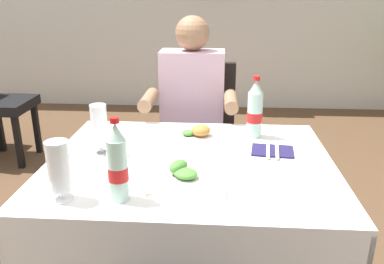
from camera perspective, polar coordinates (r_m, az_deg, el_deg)
main_dining_table at (r=1.64m, az=-0.24°, el=-9.52°), size 1.11×0.91×0.76m
chair_far_diner_seat at (r=2.42m, az=1.19°, el=-0.36°), size 0.44×0.50×0.97m
seated_diner_far at (r=2.27m, az=-0.04°, el=2.43°), size 0.50×0.46×1.26m
plate_near_camera at (r=1.40m, az=-0.84°, el=-6.29°), size 0.26×0.26×0.06m
plate_far_diner at (r=1.78m, az=0.30°, el=-0.40°), size 0.25×0.25×0.06m
beer_glass_left at (r=1.30m, az=-18.52°, el=-5.26°), size 0.07×0.07×0.20m
beer_glass_middle at (r=1.63m, az=-13.15°, el=0.47°), size 0.07×0.07×0.21m
cola_bottle_primary at (r=1.79m, az=9.03°, el=3.05°), size 0.07×0.07×0.28m
cola_bottle_secondary at (r=1.25m, az=-10.64°, el=-4.64°), size 0.06×0.06×0.27m
napkin_cutlery_set at (r=1.67m, az=11.48°, el=-2.63°), size 0.18×0.19×0.01m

